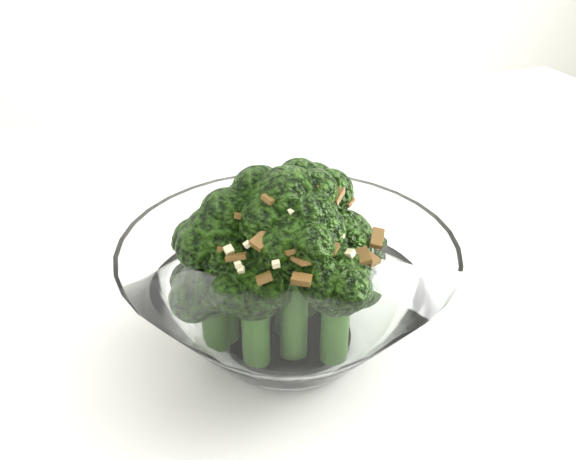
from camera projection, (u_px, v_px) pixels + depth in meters
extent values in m
cube|color=white|center=(281.00, 279.00, 0.56)|extent=(1.34, 1.02, 0.04)
cylinder|color=white|center=(497.00, 291.00, 1.18)|extent=(0.04, 0.04, 0.71)
cylinder|color=white|center=(288.00, 339.00, 0.45)|extent=(0.09, 0.09, 0.01)
cylinder|color=#285015|center=(288.00, 280.00, 0.42)|extent=(0.02, 0.02, 0.08)
sphere|color=#21440C|center=(288.00, 206.00, 0.40)|extent=(0.05, 0.05, 0.05)
cylinder|color=#285015|center=(305.00, 266.00, 0.45)|extent=(0.02, 0.02, 0.08)
sphere|color=#21440C|center=(306.00, 201.00, 0.42)|extent=(0.05, 0.05, 0.05)
cylinder|color=#285015|center=(257.00, 280.00, 0.43)|extent=(0.02, 0.02, 0.07)
sphere|color=#21440C|center=(255.00, 216.00, 0.41)|extent=(0.05, 0.05, 0.05)
cylinder|color=#285015|center=(294.00, 311.00, 0.41)|extent=(0.02, 0.02, 0.07)
sphere|color=#21440C|center=(294.00, 247.00, 0.38)|extent=(0.05, 0.05, 0.05)
cylinder|color=#285015|center=(339.00, 292.00, 0.44)|extent=(0.02, 0.02, 0.06)
sphere|color=#21440C|center=(341.00, 242.00, 0.42)|extent=(0.04, 0.04, 0.04)
cylinder|color=#285015|center=(235.00, 290.00, 0.44)|extent=(0.02, 0.02, 0.05)
sphere|color=#21440C|center=(232.00, 242.00, 0.42)|extent=(0.05, 0.05, 0.05)
cylinder|color=#285015|center=(335.00, 329.00, 0.41)|extent=(0.02, 0.02, 0.05)
sphere|color=#21440C|center=(337.00, 281.00, 0.39)|extent=(0.04, 0.04, 0.04)
cylinder|color=#285015|center=(256.00, 333.00, 0.40)|extent=(0.02, 0.02, 0.05)
sphere|color=#21440C|center=(254.00, 287.00, 0.39)|extent=(0.04, 0.04, 0.04)
cylinder|color=#285015|center=(343.00, 276.00, 0.47)|extent=(0.02, 0.02, 0.04)
sphere|color=#21440C|center=(345.00, 240.00, 0.45)|extent=(0.04, 0.04, 0.04)
cylinder|color=#285015|center=(215.00, 323.00, 0.42)|extent=(0.02, 0.02, 0.04)
sphere|color=#21440C|center=(213.00, 285.00, 0.41)|extent=(0.04, 0.04, 0.04)
cylinder|color=#285015|center=(286.00, 268.00, 0.47)|extent=(0.02, 0.02, 0.04)
sphere|color=#21440C|center=(286.00, 231.00, 0.46)|extent=(0.04, 0.04, 0.04)
cylinder|color=#285015|center=(287.00, 267.00, 0.48)|extent=(0.02, 0.02, 0.04)
sphere|color=#21440C|center=(287.00, 228.00, 0.46)|extent=(0.05, 0.05, 0.05)
cylinder|color=#285015|center=(224.00, 298.00, 0.42)|extent=(0.02, 0.02, 0.07)
sphere|color=#21440C|center=(220.00, 240.00, 0.40)|extent=(0.05, 0.05, 0.05)
cube|color=brown|center=(248.00, 195.00, 0.41)|extent=(0.02, 0.02, 0.01)
cube|color=brown|center=(377.00, 238.00, 0.39)|extent=(0.01, 0.02, 0.01)
cube|color=brown|center=(327.00, 247.00, 0.37)|extent=(0.01, 0.01, 0.01)
cube|color=brown|center=(305.00, 237.00, 0.37)|extent=(0.02, 0.01, 0.01)
cube|color=brown|center=(207.00, 230.00, 0.40)|extent=(0.01, 0.01, 0.00)
cube|color=brown|center=(252.00, 191.00, 0.40)|extent=(0.01, 0.02, 0.01)
cube|color=brown|center=(364.00, 256.00, 0.38)|extent=(0.01, 0.01, 0.01)
cube|color=brown|center=(323.00, 204.00, 0.39)|extent=(0.01, 0.01, 0.01)
cube|color=brown|center=(249.00, 195.00, 0.41)|extent=(0.01, 0.02, 0.01)
cube|color=brown|center=(319.00, 194.00, 0.39)|extent=(0.01, 0.02, 0.00)
cube|color=brown|center=(236.00, 257.00, 0.37)|extent=(0.01, 0.01, 0.01)
cube|color=brown|center=(264.00, 278.00, 0.36)|extent=(0.01, 0.01, 0.01)
cube|color=brown|center=(300.00, 260.00, 0.36)|extent=(0.01, 0.01, 0.01)
cube|color=brown|center=(222.00, 247.00, 0.38)|extent=(0.01, 0.01, 0.01)
cube|color=brown|center=(255.00, 192.00, 0.44)|extent=(0.01, 0.02, 0.01)
cube|color=brown|center=(335.00, 196.00, 0.39)|extent=(0.02, 0.02, 0.01)
cube|color=brown|center=(370.00, 259.00, 0.38)|extent=(0.01, 0.01, 0.00)
cube|color=brown|center=(308.00, 233.00, 0.37)|extent=(0.01, 0.02, 0.01)
cube|color=brown|center=(230.00, 199.00, 0.43)|extent=(0.01, 0.01, 0.01)
cube|color=brown|center=(318.00, 187.00, 0.39)|extent=(0.01, 0.01, 0.01)
cube|color=brown|center=(315.00, 226.00, 0.37)|extent=(0.01, 0.01, 0.01)
cube|color=brown|center=(309.00, 236.00, 0.37)|extent=(0.01, 0.01, 0.01)
cube|color=brown|center=(301.00, 279.00, 0.36)|extent=(0.01, 0.01, 0.01)
cube|color=brown|center=(290.00, 250.00, 0.36)|extent=(0.01, 0.01, 0.01)
cube|color=brown|center=(227.00, 205.00, 0.40)|extent=(0.01, 0.01, 0.01)
cube|color=brown|center=(263.00, 239.00, 0.37)|extent=(0.02, 0.02, 0.01)
cube|color=brown|center=(240.00, 213.00, 0.38)|extent=(0.01, 0.01, 0.01)
cube|color=brown|center=(273.00, 198.00, 0.38)|extent=(0.02, 0.01, 0.01)
cube|color=brown|center=(255.00, 188.00, 0.41)|extent=(0.01, 0.01, 0.01)
cube|color=brown|center=(344.00, 200.00, 0.41)|extent=(0.01, 0.01, 0.01)
cube|color=brown|center=(221.00, 206.00, 0.43)|extent=(0.02, 0.01, 0.01)
cube|color=brown|center=(260.00, 187.00, 0.44)|extent=(0.01, 0.02, 0.01)
cube|color=beige|center=(243.00, 196.00, 0.42)|extent=(0.01, 0.01, 0.01)
cube|color=beige|center=(292.00, 212.00, 0.37)|extent=(0.00, 0.00, 0.00)
cube|color=beige|center=(276.00, 264.00, 0.36)|extent=(0.01, 0.00, 0.00)
cube|color=beige|center=(241.00, 193.00, 0.40)|extent=(0.00, 0.00, 0.00)
cube|color=beige|center=(238.00, 265.00, 0.36)|extent=(0.00, 0.00, 0.00)
cube|color=beige|center=(277.00, 174.00, 0.40)|extent=(0.01, 0.01, 0.00)
cube|color=beige|center=(237.00, 196.00, 0.42)|extent=(0.01, 0.01, 0.00)
cube|color=beige|center=(338.00, 192.00, 0.42)|extent=(0.01, 0.01, 0.00)
cube|color=beige|center=(241.00, 270.00, 0.36)|extent=(0.00, 0.01, 0.00)
cube|color=beige|center=(253.00, 183.00, 0.40)|extent=(0.01, 0.01, 0.01)
cube|color=beige|center=(334.00, 195.00, 0.43)|extent=(0.01, 0.01, 0.01)
cube|color=beige|center=(235.00, 199.00, 0.44)|extent=(0.01, 0.01, 0.01)
cube|color=beige|center=(262.00, 188.00, 0.45)|extent=(0.01, 0.01, 0.01)
cube|color=beige|center=(229.00, 250.00, 0.37)|extent=(0.01, 0.01, 0.01)
cube|color=beige|center=(350.00, 253.00, 0.37)|extent=(0.01, 0.01, 0.01)
cube|color=beige|center=(247.00, 244.00, 0.37)|extent=(0.01, 0.00, 0.00)
cube|color=beige|center=(204.00, 246.00, 0.39)|extent=(0.00, 0.00, 0.00)
cube|color=beige|center=(340.00, 236.00, 0.38)|extent=(0.01, 0.01, 0.00)
cube|color=beige|center=(295.00, 176.00, 0.38)|extent=(0.00, 0.00, 0.00)
cube|color=beige|center=(277.00, 249.00, 0.36)|extent=(0.01, 0.00, 0.00)
cube|color=beige|center=(317.00, 211.00, 0.38)|extent=(0.00, 0.00, 0.00)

